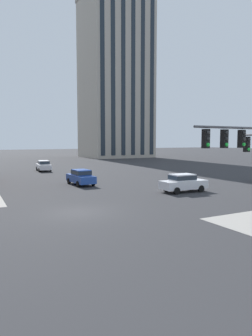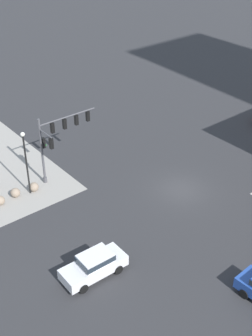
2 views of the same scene
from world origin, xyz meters
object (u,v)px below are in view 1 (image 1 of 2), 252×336
(car_main_northbound_near, at_px, (183,182))
(car_parked_curb, at_px, (81,177))
(traffic_signal_main, at_px, (252,155))
(car_cross_westbound, at_px, (44,165))

(car_main_northbound_near, xyz_separation_m, car_parked_curb, (-6.95, 8.67, 0.00))
(car_main_northbound_near, height_order, car_parked_curb, same)
(traffic_signal_main, bearing_deg, car_cross_westbound, 94.11)
(traffic_signal_main, xyz_separation_m, car_parked_curb, (-2.50, 20.01, -3.10))
(car_cross_westbound, height_order, car_parked_curb, same)
(traffic_signal_main, height_order, car_cross_westbound, traffic_signal_main)
(traffic_signal_main, xyz_separation_m, car_cross_westbound, (-2.68, 37.30, -3.10))
(traffic_signal_main, relative_size, car_main_northbound_near, 1.35)
(car_parked_curb, bearing_deg, car_main_northbound_near, -51.29)
(traffic_signal_main, bearing_deg, car_parked_curb, 97.12)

